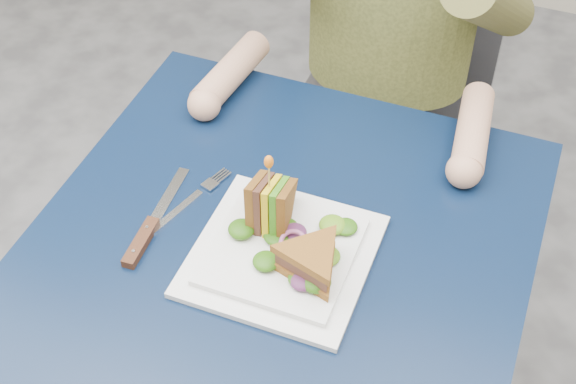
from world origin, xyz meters
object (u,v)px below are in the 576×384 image
at_px(chair, 395,74).
at_px(sandwich_upright, 270,206).
at_px(plate, 282,254).
at_px(sandwich_flat, 312,261).
at_px(fork, 188,202).
at_px(table, 281,271).
at_px(knife, 146,233).

height_order(chair, sandwich_upright, chair).
height_order(plate, sandwich_upright, sandwich_upright).
relative_size(chair, plate, 3.58).
relative_size(sandwich_flat, fork, 0.85).
xyz_separation_m(table, knife, (-0.19, -0.07, 0.09)).
relative_size(plate, knife, 1.17).
bearing_deg(chair, fork, -103.41).
bearing_deg(plate, knife, -170.76).
bearing_deg(chair, table, -90.00).
distance_m(table, plate, 0.10).
xyz_separation_m(fork, knife, (-0.03, -0.08, 0.00)).
distance_m(table, sandwich_upright, 0.14).
bearing_deg(sandwich_flat, knife, -178.01).
bearing_deg(table, plate, -64.88).
distance_m(table, fork, 0.19).
xyz_separation_m(table, plate, (0.02, -0.03, 0.09)).
distance_m(plate, knife, 0.21).
bearing_deg(fork, sandwich_upright, -2.28).
bearing_deg(sandwich_upright, plate, -50.32).
bearing_deg(sandwich_upright, knife, -155.40).
relative_size(sandwich_upright, fork, 0.81).
relative_size(sandwich_flat, sandwich_upright, 1.05).
xyz_separation_m(chair, plate, (0.02, -0.74, 0.20)).
distance_m(table, chair, 0.72).
bearing_deg(sandwich_flat, chair, 95.29).
xyz_separation_m(table, chair, (0.00, 0.71, -0.11)).
height_order(table, sandwich_upright, sandwich_upright).
bearing_deg(knife, chair, 75.97).
relative_size(plate, sandwich_upright, 1.83).
height_order(table, knife, knife).
height_order(chair, sandwich_flat, chair).
xyz_separation_m(plate, sandwich_flat, (0.05, -0.02, 0.04)).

